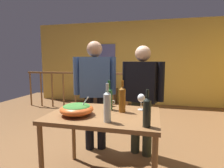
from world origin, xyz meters
TOP-DOWN VIEW (x-y plane):
  - ground_plane at (0.00, 0.00)m, footprint 8.13×8.13m
  - back_wall at (0.00, 3.13)m, footprint 6.19×0.10m
  - framed_picture at (-0.75, 3.07)m, footprint 0.56×0.03m
  - stair_railing at (-1.00, 2.09)m, footprint 2.97×0.10m
  - tv_console at (-0.82, 2.78)m, footprint 0.90×0.40m
  - flat_screen_tv at (-0.82, 2.74)m, footprint 0.57×0.12m
  - serving_table at (0.25, -0.75)m, footprint 1.14×0.80m
  - salad_bowl at (-0.01, -0.87)m, footprint 0.34×0.34m
  - wine_glass at (0.62, -0.52)m, footprint 0.08×0.08m
  - wine_bottle_amber at (0.43, -0.65)m, footprint 0.07×0.07m
  - wine_bottle_clear at (0.35, -1.00)m, footprint 0.07×0.07m
  - wine_bottle_green at (0.26, -0.59)m, footprint 0.08×0.08m
  - wine_bottle_dark at (0.71, -1.04)m, footprint 0.07×0.07m
  - mug_white at (0.22, -0.43)m, footprint 0.12×0.09m
  - person_standing_left at (-0.09, -0.03)m, footprint 0.60×0.34m
  - person_standing_right at (0.60, -0.03)m, footprint 0.58×0.34m

SIDE VIEW (x-z plane):
  - ground_plane at x=0.00m, z-range 0.00..0.00m
  - tv_console at x=-0.82m, z-range 0.00..0.48m
  - stair_railing at x=-1.00m, z-range 0.10..1.18m
  - serving_table at x=0.25m, z-range 0.31..1.09m
  - flat_screen_tv at x=-0.82m, z-range 0.52..0.97m
  - mug_white at x=0.22m, z-range 0.79..0.88m
  - salad_bowl at x=-0.01m, z-range 0.75..0.95m
  - person_standing_right at x=0.60m, z-range 0.14..1.68m
  - wine_glass at x=0.62m, z-range 0.82..1.01m
  - wine_bottle_dark at x=0.71m, z-range 0.76..1.08m
  - wine_bottle_green at x=0.26m, z-range 0.75..1.09m
  - wine_bottle_amber at x=0.43m, z-range 0.76..1.11m
  - wine_bottle_clear at x=0.35m, z-range 0.76..1.11m
  - person_standing_left at x=-0.09m, z-range 0.15..1.77m
  - back_wall at x=0.00m, z-range 0.00..2.53m
  - framed_picture at x=-0.75m, z-range 1.28..1.85m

